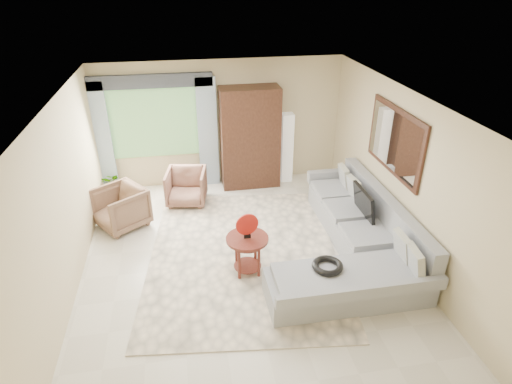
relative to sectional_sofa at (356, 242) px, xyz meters
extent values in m
plane|color=silver|center=(-1.78, 0.18, -0.28)|extent=(6.00, 6.00, 0.00)
cube|color=#FBE6C7|center=(-1.77, 0.37, -0.27)|extent=(3.46, 4.33, 0.02)
cube|color=gray|center=(0.22, 0.68, -0.08)|extent=(0.90, 2.40, 0.40)
cube|color=gray|center=(-0.48, -0.92, -0.08)|extent=(2.30, 0.80, 0.40)
cube|color=gray|center=(0.57, 0.28, 0.37)|extent=(0.20, 3.20, 0.50)
cube|color=gray|center=(0.22, 1.96, 0.23)|extent=(0.90, 0.16, 0.22)
cube|color=gray|center=(-0.48, -1.37, 0.21)|extent=(2.30, 0.10, 0.18)
cube|color=black|center=(0.27, 0.46, 0.44)|extent=(0.14, 0.74, 0.48)
torus|color=black|center=(-0.78, -0.84, 0.26)|extent=(0.43, 0.43, 0.09)
cylinder|color=#501B15|center=(-1.78, -0.09, 0.33)|extent=(0.63, 0.63, 0.04)
cylinder|color=#501B15|center=(-1.78, -0.09, 0.00)|extent=(0.42, 0.42, 0.57)
cylinder|color=#AA1911|center=(-1.78, -0.09, 0.58)|extent=(0.34, 0.08, 0.34)
imported|color=brown|center=(-3.79, 1.63, 0.09)|extent=(1.13, 1.12, 0.74)
imported|color=brown|center=(-2.60, 2.29, 0.06)|extent=(0.86, 0.88, 0.69)
imported|color=#999999|center=(-4.05, 2.89, -0.03)|extent=(0.56, 0.53, 0.50)
cube|color=black|center=(-1.23, 2.90, 0.77)|extent=(1.20, 0.55, 2.10)
cube|color=silver|center=(-0.43, 2.96, 0.47)|extent=(0.24, 0.24, 1.50)
cube|color=#669E59|center=(-3.13, 3.15, 1.12)|extent=(1.80, 0.04, 1.40)
cube|color=#9EB7CC|center=(-4.18, 3.06, 0.87)|extent=(0.40, 0.08, 2.30)
cube|color=#9EB7CC|center=(-2.08, 3.06, 0.87)|extent=(0.40, 0.08, 2.30)
cube|color=#1E232D|center=(-3.13, 3.08, 1.97)|extent=(2.40, 0.12, 0.26)
cube|color=black|center=(0.69, 0.53, 1.47)|extent=(0.04, 1.70, 1.05)
cube|color=white|center=(0.66, 0.53, 1.47)|extent=(0.02, 1.54, 0.90)
camera|label=1|loc=(-2.58, -5.29, 3.89)|focal=30.00mm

